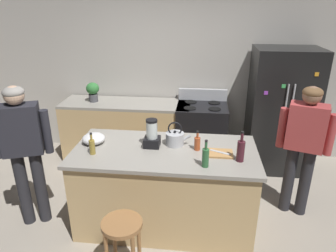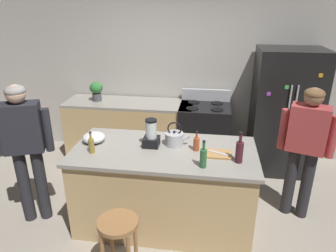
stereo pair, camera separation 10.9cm
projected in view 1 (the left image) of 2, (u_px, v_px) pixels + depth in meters
The scene contains 19 objects.
ground_plane at pixel (165, 221), 3.63m from camera, with size 14.00×14.00×0.00m, color #9E9384.
back_wall at pixel (180, 72), 4.91m from camera, with size 8.00×0.10×2.70m, color #BCB7AD.
kitchen_island at pixel (165, 187), 3.45m from camera, with size 1.96×0.95×0.94m.
back_counter_run at pixel (127, 130), 4.96m from camera, with size 2.00×0.64×0.94m.
refrigerator at pixel (280, 111), 4.51m from camera, with size 0.90×0.73×1.82m.
stove_range at pixel (201, 134), 4.81m from camera, with size 0.76×0.65×1.12m.
person_by_island_left at pixel (23, 144), 3.28m from camera, with size 0.58×0.35×1.63m.
person_by_sink_right at pixel (304, 140), 3.46m from camera, with size 0.59×0.34×1.58m.
bar_stool at pixel (123, 235), 2.70m from camera, with size 0.36×0.36×0.65m.
potted_plant at pixel (93, 91), 4.77m from camera, with size 0.20×0.20×0.30m.
blender_appliance at pixel (152, 135), 3.31m from camera, with size 0.17×0.17×0.31m.
bottle_cooking_sauce at pixel (197, 143), 3.25m from camera, with size 0.06×0.06×0.22m.
bottle_olive_oil at pixel (205, 157), 2.91m from camera, with size 0.07×0.07×0.28m.
bottle_vinegar at pixel (92, 146), 3.16m from camera, with size 0.06×0.06×0.24m.
bottle_wine at pixel (241, 150), 3.01m from camera, with size 0.08×0.08×0.32m.
mixing_bowl at pixel (94, 139), 3.40m from camera, with size 0.25×0.25×0.11m, color white.
tea_kettle at pixel (175, 138), 3.36m from camera, with size 0.28×0.20×0.27m.
cutting_board at pixel (218, 153), 3.18m from camera, with size 0.30×0.20×0.02m, color #B7844C.
chef_knife at pixel (220, 152), 3.17m from camera, with size 0.22×0.03×0.01m, color #B7BABF.
Camera 1 is at (0.36, -2.91, 2.42)m, focal length 32.98 mm.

